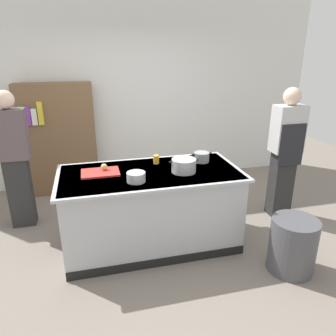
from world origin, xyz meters
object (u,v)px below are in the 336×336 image
onion (104,167)px  bookshelf (59,140)px  trash_bin (292,245)px  mixing_bowl (136,177)px  juice_cup (156,159)px  person_guest (14,158)px  stock_pot (184,165)px  sauce_pan (202,157)px  person_chef (285,151)px

onion → bookshelf: size_ratio=0.04×
trash_bin → bookshelf: bearing=132.0°
trash_bin → mixing_bowl: bearing=158.4°
juice_cup → trash_bin: bearing=-42.3°
juice_cup → person_guest: size_ratio=0.06×
stock_pot → person_guest: bearing=153.4°
stock_pot → bookshelf: size_ratio=0.19×
mixing_bowl → sauce_pan: bearing=26.0°
trash_bin → person_guest: bearing=149.3°
stock_pot → mixing_bowl: bearing=-165.2°
stock_pot → sauce_pan: (0.30, 0.27, -0.02)m
sauce_pan → person_chef: bearing=5.1°
onion → mixing_bowl: size_ratio=0.38×
juice_cup → bookshelf: (-1.19, 1.55, -0.10)m
sauce_pan → bookshelf: (-1.72, 1.62, -0.11)m
person_guest → bookshelf: size_ratio=1.01×
stock_pot → bookshelf: bookshelf is taller
onion → person_chef: bearing=3.8°
onion → sauce_pan: (1.14, 0.05, 0.00)m
bookshelf → stock_pot: bearing=-53.0°
mixing_bowl → bookshelf: bookshelf is taller
trash_bin → person_guest: 3.33m
person_chef → bookshelf: person_chef is taller
juice_cup → trash_bin: size_ratio=0.17×
juice_cup → person_chef: bearing=1.2°
sauce_pan → mixing_bowl: size_ratio=1.29×
sauce_pan → juice_cup: bearing=172.7°
stock_pot → onion: bearing=165.4°
sauce_pan → juice_cup: (-0.53, 0.07, -0.01)m
onion → stock_pot: bearing=-14.6°
sauce_pan → juice_cup: 0.54m
trash_bin → person_chef: 1.38m
juice_cup → mixing_bowl: bearing=-122.9°
sauce_pan → person_chef: (1.19, 0.11, -0.04)m
mixing_bowl → trash_bin: bearing=-21.6°
person_chef → person_guest: bearing=70.7°
sauce_pan → juice_cup: size_ratio=2.45×
onion → trash_bin: onion is taller
person_chef → bookshelf: 3.28m
person_chef → juice_cup: bearing=81.4°
stock_pot → juice_cup: stock_pot is taller
mixing_bowl → person_guest: size_ratio=0.11×
trash_bin → juice_cup: bearing=137.7°
mixing_bowl → juice_cup: juice_cup is taller
stock_pot → bookshelf: (-1.42, 1.89, -0.12)m
sauce_pan → person_chef: size_ratio=0.14×
bookshelf → person_chef: bearing=-27.5°
sauce_pan → person_chef: 1.20m
trash_bin → onion: bearing=151.9°
trash_bin → person_chef: size_ratio=0.33×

